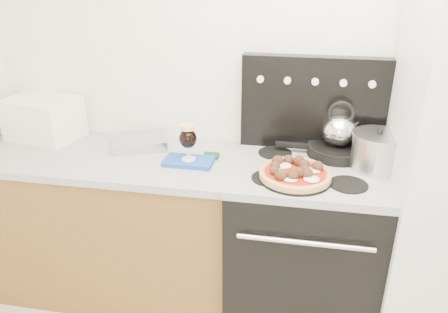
% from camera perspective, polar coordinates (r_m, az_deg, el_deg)
% --- Properties ---
extents(room_shell, '(3.52, 3.01, 2.52)m').
position_cam_1_polar(room_shell, '(1.28, 8.39, -4.87)').
color(room_shell, beige).
rests_on(room_shell, ground).
extents(base_cabinet, '(1.45, 0.60, 0.86)m').
position_cam_1_polar(base_cabinet, '(2.69, -14.32, -8.77)').
color(base_cabinet, brown).
rests_on(base_cabinet, ground).
extents(countertop, '(1.48, 0.63, 0.04)m').
position_cam_1_polar(countertop, '(2.48, -15.38, -0.03)').
color(countertop, '#B0B0B2').
rests_on(countertop, base_cabinet).
extents(stove_body, '(0.76, 0.65, 0.88)m').
position_cam_1_polar(stove_body, '(2.46, 10.13, -11.59)').
color(stove_body, black).
rests_on(stove_body, ground).
extents(cooktop, '(0.76, 0.65, 0.04)m').
position_cam_1_polar(cooktop, '(2.22, 10.99, -1.94)').
color(cooktop, '#ADADB2').
rests_on(cooktop, stove_body).
extents(backguard, '(0.76, 0.08, 0.50)m').
position_cam_1_polar(backguard, '(2.38, 11.55, 6.81)').
color(backguard, black).
rests_on(backguard, cooktop).
extents(toaster_oven, '(0.44, 0.36, 0.24)m').
position_cam_1_polar(toaster_oven, '(2.77, -22.47, 4.65)').
color(toaster_oven, white).
rests_on(toaster_oven, countertop).
extents(foil_sheet, '(0.35, 0.31, 0.06)m').
position_cam_1_polar(foil_sheet, '(2.50, -10.93, 1.85)').
color(foil_sheet, silver).
rests_on(foil_sheet, countertop).
extents(oven_mitt, '(0.26, 0.15, 0.02)m').
position_cam_1_polar(oven_mitt, '(2.27, -4.63, -0.64)').
color(oven_mitt, '#1C50B0').
rests_on(oven_mitt, countertop).
extents(beer_glass, '(0.12, 0.12, 0.20)m').
position_cam_1_polar(beer_glass, '(2.23, -4.72, 1.89)').
color(beer_glass, black).
rests_on(beer_glass, oven_mitt).
extents(pizza_pan, '(0.43, 0.43, 0.01)m').
position_cam_1_polar(pizza_pan, '(2.09, 9.23, -2.77)').
color(pizza_pan, black).
rests_on(pizza_pan, cooktop).
extents(pizza, '(0.42, 0.42, 0.05)m').
position_cam_1_polar(pizza, '(2.08, 9.29, -2.05)').
color(pizza, '#E7A361').
rests_on(pizza, pizza_pan).
extents(skillet, '(0.32, 0.32, 0.06)m').
position_cam_1_polar(skillet, '(2.38, 14.52, 0.78)').
color(skillet, black).
rests_on(skillet, cooktop).
extents(tea_kettle, '(0.19, 0.19, 0.20)m').
position_cam_1_polar(tea_kettle, '(2.33, 14.85, 3.68)').
color(tea_kettle, white).
rests_on(tea_kettle, skillet).
extents(stock_pot, '(0.24, 0.24, 0.18)m').
position_cam_1_polar(stock_pot, '(2.26, 19.32, 0.53)').
color(stock_pot, silver).
rests_on(stock_pot, cooktop).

